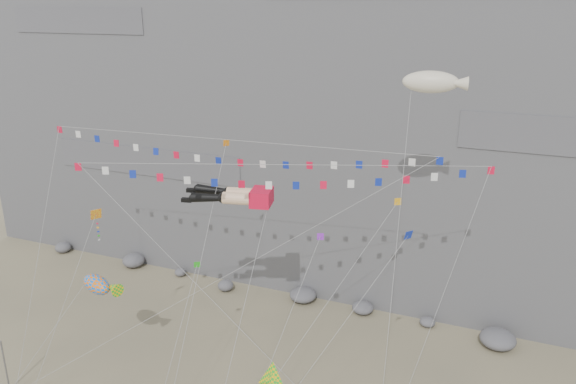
% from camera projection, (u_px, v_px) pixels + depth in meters
% --- Properties ---
extents(cliff, '(80.00, 28.00, 50.00)m').
position_uv_depth(cliff, '(354.00, 29.00, 60.11)').
color(cliff, slate).
rests_on(cliff, ground).
extents(talus_boulders, '(60.00, 3.00, 1.20)m').
position_uv_depth(talus_boulders, '(303.00, 295.00, 54.73)').
color(talus_boulders, slate).
rests_on(talus_boulders, ground).
extents(anchor_pole_left, '(0.12, 0.12, 4.28)m').
position_uv_depth(anchor_pole_left, '(5.00, 366.00, 41.55)').
color(anchor_pole_left, slate).
rests_on(anchor_pole_left, ground).
extents(legs_kite, '(8.63, 16.70, 21.14)m').
position_uv_depth(legs_kite, '(237.00, 196.00, 41.18)').
color(legs_kite, red).
rests_on(legs_kite, ground).
extents(flag_banner_upper, '(30.32, 12.32, 24.71)m').
position_uv_depth(flag_banner_upper, '(228.00, 140.00, 41.41)').
color(flag_banner_upper, red).
rests_on(flag_banner_upper, ground).
extents(flag_banner_lower, '(26.26, 10.91, 20.26)m').
position_uv_depth(flag_banner_lower, '(282.00, 165.00, 37.84)').
color(flag_banner_lower, red).
rests_on(flag_banner_lower, ground).
extents(harlequin_kite, '(3.50, 7.23, 14.80)m').
position_uv_depth(harlequin_kite, '(96.00, 215.00, 40.53)').
color(harlequin_kite, red).
rests_on(harlequin_kite, ground).
extents(fish_windsock, '(6.76, 6.77, 10.19)m').
position_uv_depth(fish_windsock, '(97.00, 284.00, 42.63)').
color(fish_windsock, orange).
rests_on(fish_windsock, ground).
extents(delta_kite, '(4.83, 4.34, 8.62)m').
position_uv_depth(delta_kite, '(272.00, 382.00, 33.02)').
color(delta_kite, yellow).
rests_on(delta_kite, ground).
extents(blimp_windsock, '(4.60, 11.98, 25.12)m').
position_uv_depth(blimp_windsock, '(431.00, 83.00, 37.13)').
color(blimp_windsock, beige).
rests_on(blimp_windsock, ground).
extents(small_kite_a, '(2.21, 14.00, 22.14)m').
position_uv_depth(small_kite_a, '(225.00, 150.00, 42.22)').
color(small_kite_a, orange).
rests_on(small_kite_a, ground).
extents(small_kite_b, '(2.28, 13.17, 17.24)m').
position_uv_depth(small_kite_b, '(319.00, 241.00, 40.15)').
color(small_kite_b, purple).
rests_on(small_kite_b, ground).
extents(small_kite_c, '(2.04, 10.41, 13.59)m').
position_uv_depth(small_kite_c, '(196.00, 268.00, 41.22)').
color(small_kite_c, green).
rests_on(small_kite_c, ground).
extents(small_kite_d, '(8.51, 16.53, 22.61)m').
position_uv_depth(small_kite_d, '(394.00, 207.00, 40.13)').
color(small_kite_d, '#FFAE15').
rests_on(small_kite_d, ground).
extents(small_kite_e, '(9.19, 8.01, 18.43)m').
position_uv_depth(small_kite_e, '(406.00, 239.00, 33.05)').
color(small_kite_e, '#12279E').
rests_on(small_kite_e, ground).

